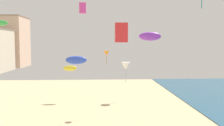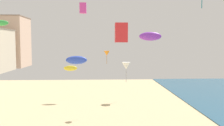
# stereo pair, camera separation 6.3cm
# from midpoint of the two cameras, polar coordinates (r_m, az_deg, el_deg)

# --- Properties ---
(boardwalk_hotel_furthest) EXTENTS (15.87, 14.53, 19.34)m
(boardwalk_hotel_furthest) POSITION_cam_midpoint_polar(r_m,az_deg,el_deg) (104.36, -23.25, 4.49)
(boardwalk_hotel_furthest) COLOR beige
(boardwalk_hotel_furthest) RESTS_ON ground
(kite_blue_parafoil) EXTENTS (2.49, 0.69, 0.97)m
(kite_blue_parafoil) POSITION_cam_midpoint_polar(r_m,az_deg,el_deg) (29.50, -8.14, 0.67)
(kite_blue_parafoil) COLOR blue
(kite_orange_delta) EXTENTS (0.77, 0.77, 1.76)m
(kite_orange_delta) POSITION_cam_midpoint_polar(r_m,az_deg,el_deg) (32.71, -1.16, 2.25)
(kite_orange_delta) COLOR orange
(kite_green_parafoil) EXTENTS (2.26, 0.63, 0.88)m
(kite_green_parafoil) POSITION_cam_midpoint_polar(r_m,az_deg,el_deg) (43.00, -24.12, 8.43)
(kite_green_parafoil) COLOR green
(kite_yellow_parafoil) EXTENTS (2.15, 0.60, 0.84)m
(kite_yellow_parafoil) POSITION_cam_midpoint_polar(r_m,az_deg,el_deg) (39.97, -9.49, -1.19)
(kite_yellow_parafoil) COLOR yellow
(kite_purple_parafoil) EXTENTS (2.69, 0.75, 1.05)m
(kite_purple_parafoil) POSITION_cam_midpoint_polar(r_m,az_deg,el_deg) (30.21, 8.87, 6.09)
(kite_purple_parafoil) COLOR purple
(kite_red_box) EXTENTS (0.92, 0.92, 1.44)m
(kite_red_box) POSITION_cam_midpoint_polar(r_m,az_deg,el_deg) (18.62, 2.22, 6.99)
(kite_red_box) COLOR red
(kite_white_delta) EXTENTS (1.42, 1.42, 3.22)m
(kite_white_delta) POSITION_cam_midpoint_polar(r_m,az_deg,el_deg) (39.75, 3.34, -0.66)
(kite_white_delta) COLOR white
(kite_magenta_box) EXTENTS (0.79, 0.79, 1.24)m
(kite_magenta_box) POSITION_cam_midpoint_polar(r_m,az_deg,el_deg) (30.85, -6.63, 12.45)
(kite_magenta_box) COLOR #DB3D9E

